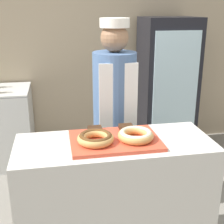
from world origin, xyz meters
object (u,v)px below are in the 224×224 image
(baker_person, at_px, (115,116))
(donut_chocolate_glaze, at_px, (96,138))
(brownie_back_right, at_px, (126,127))
(serving_tray, at_px, (115,140))
(donut_light_glaze, at_px, (136,135))
(beverage_fridge, at_px, (167,87))
(brownie_back_left, at_px, (95,130))

(baker_person, bearing_deg, donut_chocolate_glaze, -111.30)
(brownie_back_right, bearing_deg, donut_chocolate_glaze, -143.06)
(serving_tray, height_order, donut_light_glaze, donut_light_glaze)
(serving_tray, relative_size, donut_light_glaze, 2.48)
(serving_tray, distance_m, donut_chocolate_glaze, 0.15)
(brownie_back_right, relative_size, beverage_fridge, 0.06)
(donut_chocolate_glaze, height_order, brownie_back_left, donut_chocolate_glaze)
(brownie_back_left, bearing_deg, donut_light_glaze, -36.94)
(serving_tray, distance_m, baker_person, 0.62)
(brownie_back_right, relative_size, baker_person, 0.06)
(donut_chocolate_glaze, relative_size, donut_light_glaze, 1.00)
(serving_tray, height_order, baker_person, baker_person)
(brownie_back_right, height_order, beverage_fridge, beverage_fridge)
(serving_tray, bearing_deg, brownie_back_right, 52.47)
(donut_chocolate_glaze, distance_m, donut_light_glaze, 0.27)
(donut_light_glaze, relative_size, brownie_back_right, 2.46)
(donut_chocolate_glaze, bearing_deg, baker_person, 68.70)
(donut_light_glaze, xyz_separation_m, baker_person, (-0.02, 0.64, -0.09))
(donut_chocolate_glaze, height_order, donut_light_glaze, same)
(brownie_back_right, bearing_deg, brownie_back_left, 180.00)
(donut_light_glaze, height_order, brownie_back_right, donut_light_glaze)
(donut_chocolate_glaze, bearing_deg, brownie_back_left, 83.60)
(donut_chocolate_glaze, bearing_deg, serving_tray, 16.03)
(brownie_back_left, xyz_separation_m, brownie_back_right, (0.23, 0.00, 0.00))
(beverage_fridge, bearing_deg, donut_chocolate_glaze, -122.73)
(baker_person, bearing_deg, donut_light_glaze, -88.46)
(brownie_back_left, distance_m, beverage_fridge, 1.95)
(brownie_back_left, height_order, baker_person, baker_person)
(brownie_back_left, distance_m, baker_person, 0.52)
(baker_person, distance_m, beverage_fridge, 1.44)
(beverage_fridge, bearing_deg, serving_tray, -120.11)
(donut_chocolate_glaze, height_order, baker_person, baker_person)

